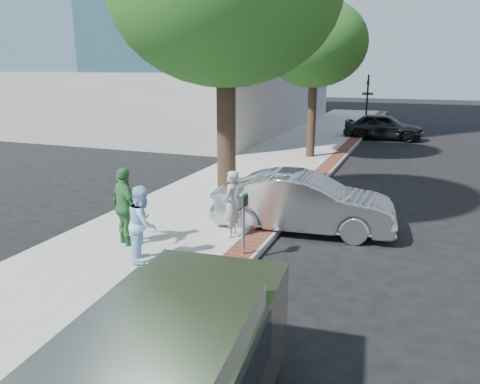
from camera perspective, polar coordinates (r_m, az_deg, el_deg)
The scene contains 13 objects.
ground at distance 11.55m, azimuth -2.50°, elevation -6.79°, with size 120.00×120.00×0.00m, color black.
sidewalk at distance 19.20m, azimuth 2.95°, elevation 2.33°, with size 5.00×60.00×0.15m, color #9E9991.
brick_strip at distance 18.64m, azimuth 9.39°, elevation 2.00°, with size 0.60×60.00×0.01m, color brown.
curb at distance 18.59m, azimuth 10.44°, elevation 1.67°, with size 0.10×60.00×0.15m, color gray.
office_base at distance 36.29m, azimuth -7.57°, elevation 11.27°, with size 18.20×22.20×4.00m, color gray.
signal_near at distance 32.06m, azimuth 15.24°, elevation 10.85°, with size 0.70×0.15×3.80m.
tree_far at distance 22.36m, azimuth 9.07°, elevation 17.43°, with size 4.80×4.80×7.14m.
parking_meter at distance 10.39m, azimuth 0.40°, elevation -2.23°, with size 0.12×0.32×1.47m.
person_gray at distance 11.62m, azimuth -1.11°, elevation -1.46°, with size 0.61×0.40×1.68m, color #9C9CA0.
person_officer at distance 10.40m, azimuth -11.73°, elevation -3.76°, with size 0.82×0.64×1.69m, color #9CCCF2.
person_green at distance 11.38m, azimuth -13.86°, elevation -1.75°, with size 1.10×0.46×1.88m, color #397E3C.
sedan_silver at distance 12.57m, azimuth 7.77°, elevation -1.30°, with size 1.65×4.75×1.56m, color #AAADB1.
bg_car at distance 29.93m, azimuth 17.09°, elevation 7.64°, with size 1.87×4.64×1.58m, color black.
Camera 1 is at (4.33, -9.81, 4.28)m, focal length 35.00 mm.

